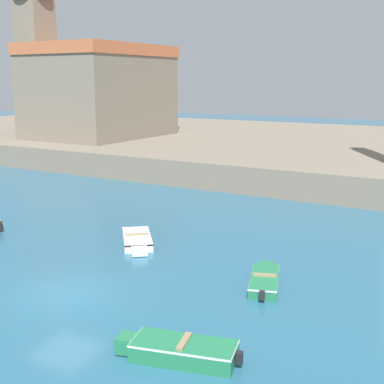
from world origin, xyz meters
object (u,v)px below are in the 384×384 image
(dinghy_green_3, at_px, (180,350))
(dinghy_green_5, at_px, (265,280))
(dinghy_white_1, at_px, (137,240))
(church, at_px, (93,87))

(dinghy_green_3, relative_size, dinghy_green_5, 1.06)
(dinghy_white_1, distance_m, dinghy_green_5, 7.96)
(dinghy_white_1, height_order, church, church)
(dinghy_green_3, distance_m, church, 45.97)
(dinghy_green_5, height_order, church, church)
(dinghy_green_3, height_order, dinghy_green_5, dinghy_green_3)
(dinghy_green_3, bearing_deg, church, 133.64)
(dinghy_white_1, bearing_deg, church, 134.05)
(dinghy_white_1, xyz_separation_m, dinghy_green_3, (7.88, -8.60, 0.08))
(dinghy_white_1, bearing_deg, dinghy_green_3, -47.52)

